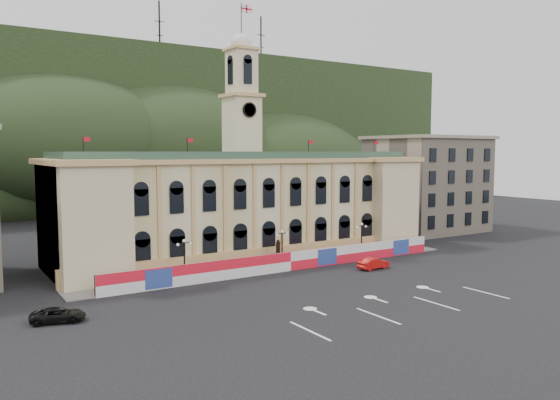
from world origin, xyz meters
TOP-DOWN VIEW (x-y plane):
  - ground at (0.00, 0.00)m, footprint 260.00×260.00m
  - lane_markings at (0.00, -5.00)m, footprint 26.00×10.00m
  - hill_ridge at (0.03, 121.99)m, footprint 230.00×80.00m
  - city_hall at (0.00, 27.63)m, footprint 56.20×17.60m
  - side_building_right at (43.00, 30.93)m, footprint 21.00×17.00m
  - hoarding_fence at (0.06, 15.07)m, footprint 50.00×0.44m
  - pavement at (0.00, 17.75)m, footprint 56.00×5.50m
  - statue at (0.00, 18.00)m, footprint 1.40×1.40m
  - lamp_left at (-14.00, 17.00)m, footprint 1.96×0.44m
  - lamp_center at (0.00, 17.00)m, footprint 1.96×0.44m
  - lamp_right at (14.00, 17.00)m, footprint 1.96×0.44m
  - red_sedan at (9.92, 9.91)m, footprint 2.06×4.81m
  - black_suv at (-30.00, 8.48)m, footprint 4.89×6.06m

SIDE VIEW (x-z plane):
  - ground at x=0.00m, z-range 0.00..0.00m
  - lane_markings at x=0.00m, z-range -0.01..0.01m
  - pavement at x=0.00m, z-range 0.00..0.16m
  - black_suv at x=-30.00m, z-range 0.00..1.34m
  - red_sedan at x=9.92m, z-range 0.00..1.53m
  - statue at x=0.00m, z-range -0.67..3.05m
  - hoarding_fence at x=0.06m, z-range 0.00..2.50m
  - lamp_left at x=-14.00m, z-range 0.50..5.65m
  - lamp_center at x=0.00m, z-range 0.50..5.65m
  - lamp_right at x=14.00m, z-range 0.50..5.65m
  - city_hall at x=0.00m, z-range -10.70..26.40m
  - side_building_right at x=43.00m, z-range 0.03..18.63m
  - hill_ridge at x=0.03m, z-range -12.52..51.48m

